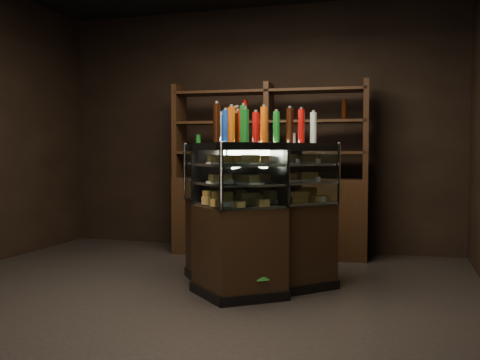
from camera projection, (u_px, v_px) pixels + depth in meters
The scene contains 7 objects.
ground at pixel (175, 299), 4.38m from camera, with size 5.00×5.00×0.00m, color black.
room_shell at pixel (174, 60), 4.28m from camera, with size 5.02×5.02×3.01m.
display_case at pixel (249, 239), 4.69m from camera, with size 1.52×1.30×1.29m.
food_display at pixel (249, 176), 4.66m from camera, with size 1.16×0.97×0.40m.
bottles_top at pixel (249, 127), 4.64m from camera, with size 0.99×0.84×0.30m.
potted_conifer at pixel (255, 245), 4.39m from camera, with size 0.36×0.36×0.77m.
back_shelving at pixel (269, 203), 6.23m from camera, with size 2.27×0.55×2.00m.
Camera 1 is at (1.75, -3.99, 1.20)m, focal length 40.00 mm.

